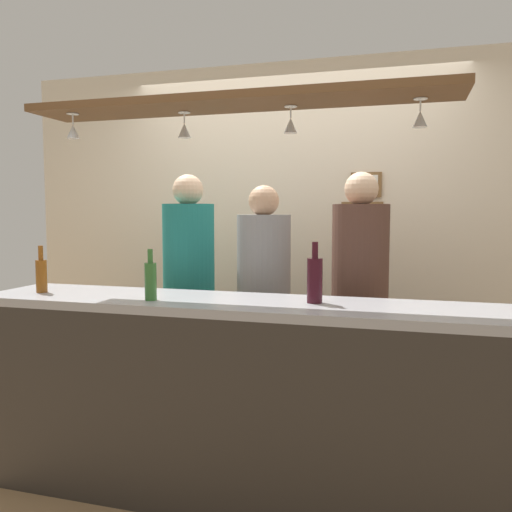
{
  "coord_description": "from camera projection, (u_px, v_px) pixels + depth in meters",
  "views": [
    {
      "loc": [
        0.85,
        -2.83,
        1.48
      ],
      "look_at": [
        0.0,
        0.1,
        1.22
      ],
      "focal_mm": 36.69,
      "sensor_mm": 36.0,
      "label": 1
    }
  ],
  "objects": [
    {
      "name": "bottle_wine_dark_red",
      "position": [
        315.0,
        279.0,
        2.56
      ],
      "size": [
        0.08,
        0.08,
        0.3
      ],
      "color": "#380F19",
      "rests_on": "bar_counter"
    },
    {
      "name": "ground_plane",
      "position": [
        251.0,
        464.0,
        3.07
      ],
      "size": [
        8.0,
        8.0,
        0.0
      ],
      "primitive_type": "plane",
      "color": "olive"
    },
    {
      "name": "hanging_wineglass_center_left",
      "position": [
        291.0,
        125.0,
        2.6
      ],
      "size": [
        0.07,
        0.07,
        0.13
      ],
      "color": "silver",
      "rests_on": "overhead_glass_rack"
    },
    {
      "name": "hanging_wineglass_center",
      "position": [
        420.0,
        118.0,
        2.43
      ],
      "size": [
        0.07,
        0.07,
        0.13
      ],
      "color": "silver",
      "rests_on": "overhead_glass_rack"
    },
    {
      "name": "person_right_brown_shirt",
      "position": [
        360.0,
        285.0,
        3.15
      ],
      "size": [
        0.34,
        0.34,
        1.72
      ],
      "color": "#2D334C",
      "rests_on": "ground_plane"
    },
    {
      "name": "bar_counter",
      "position": [
        221.0,
        374.0,
        2.52
      ],
      "size": [
        2.7,
        0.55,
        1.03
      ],
      "color": "#99999E",
      "rests_on": "ground_plane"
    },
    {
      "name": "person_left_teal_shirt",
      "position": [
        189.0,
        278.0,
        3.46
      ],
      "size": [
        0.34,
        0.34,
        1.72
      ],
      "color": "#2D334C",
      "rests_on": "ground_plane"
    },
    {
      "name": "bottle_beer_amber_tall",
      "position": [
        41.0,
        274.0,
        2.89
      ],
      "size": [
        0.06,
        0.06,
        0.26
      ],
      "color": "brown",
      "rests_on": "bar_counter"
    },
    {
      "name": "hanging_wineglass_far_left",
      "position": [
        73.0,
        131.0,
        2.8
      ],
      "size": [
        0.07,
        0.07,
        0.13
      ],
      "color": "silver",
      "rests_on": "overhead_glass_rack"
    },
    {
      "name": "person_middle_grey_shirt",
      "position": [
        264.0,
        289.0,
        3.32
      ],
      "size": [
        0.34,
        0.34,
        1.65
      ],
      "color": "#2D334C",
      "rests_on": "ground_plane"
    },
    {
      "name": "back_wall",
      "position": [
        292.0,
        235.0,
        4.01
      ],
      "size": [
        4.4,
        0.06,
        2.6
      ],
      "primitive_type": "cube",
      "color": "beige",
      "rests_on": "ground_plane"
    },
    {
      "name": "bottle_beer_green_import",
      "position": [
        151.0,
        280.0,
        2.63
      ],
      "size": [
        0.06,
        0.06,
        0.26
      ],
      "color": "#336B2D",
      "rests_on": "bar_counter"
    },
    {
      "name": "picture_frame_upper_small",
      "position": [
        366.0,
        185.0,
        3.78
      ],
      "size": [
        0.22,
        0.02,
        0.18
      ],
      "color": "brown",
      "rests_on": "back_wall"
    },
    {
      "name": "hanging_wineglass_left",
      "position": [
        184.0,
        130.0,
        2.76
      ],
      "size": [
        0.07,
        0.07,
        0.13
      ],
      "color": "silver",
      "rests_on": "overhead_glass_rack"
    },
    {
      "name": "overhead_glass_rack",
      "position": [
        234.0,
        102.0,
        2.61
      ],
      "size": [
        2.2,
        0.36,
        0.04
      ],
      "primitive_type": "cube",
      "color": "brown"
    },
    {
      "name": "picture_frame_lower_pair",
      "position": [
        362.0,
        214.0,
        3.81
      ],
      "size": [
        0.3,
        0.02,
        0.18
      ],
      "color": "brown",
      "rests_on": "back_wall"
    }
  ]
}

